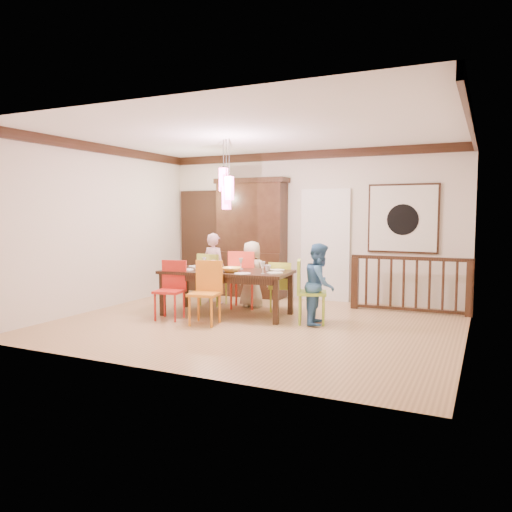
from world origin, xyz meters
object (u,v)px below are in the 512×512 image
at_px(dining_table, 227,275).
at_px(china_hutch, 252,238).
at_px(chair_far_left, 213,275).
at_px(person_far_mid, 252,274).
at_px(balustrade, 410,283).
at_px(person_far_left, 214,268).
at_px(person_end_right, 320,284).
at_px(chair_end_right, 312,287).

bearing_deg(dining_table, china_hutch, 97.99).
height_order(dining_table, chair_far_left, chair_far_left).
bearing_deg(person_far_mid, balustrade, -166.53).
bearing_deg(person_far_left, china_hutch, -97.12).
height_order(china_hutch, person_far_left, china_hutch).
bearing_deg(person_end_right, person_far_mid, 54.06).
height_order(chair_far_left, balustrade, same).
relative_size(dining_table, chair_far_left, 2.31).
xyz_separation_m(person_far_left, person_far_mid, (0.83, -0.08, -0.06)).
distance_m(chair_end_right, balustrade, 1.97).
bearing_deg(person_far_mid, china_hutch, -65.86).
bearing_deg(person_far_left, chair_end_right, 168.70).
bearing_deg(chair_far_left, china_hutch, -101.20).
bearing_deg(person_end_right, balustrade, -44.69).
distance_m(dining_table, balustrade, 3.13).
distance_m(chair_end_right, person_far_mid, 1.62).
distance_m(dining_table, person_far_left, 1.16).
xyz_separation_m(chair_far_left, balustrade, (3.40, 0.83, -0.05)).
relative_size(person_far_left, person_end_right, 1.06).
bearing_deg(chair_end_right, chair_far_left, 53.86).
height_order(chair_far_left, person_far_mid, person_far_mid).
bearing_deg(person_far_left, balustrade, -159.28).
xyz_separation_m(china_hutch, balustrade, (3.17, -0.35, -0.70)).
relative_size(chair_far_left, china_hutch, 0.40).
height_order(dining_table, person_far_mid, person_far_mid).
bearing_deg(person_end_right, chair_far_left, 64.64).
bearing_deg(person_far_mid, chair_far_left, 6.31).
distance_m(balustrade, person_far_mid, 2.75).
xyz_separation_m(person_far_left, person_end_right, (2.37, -0.88, -0.04)).
distance_m(person_far_left, person_far_mid, 0.84).
bearing_deg(chair_far_left, person_far_left, -65.33).
relative_size(person_far_mid, person_end_right, 0.96).
height_order(chair_far_left, chair_end_right, chair_end_right).
xyz_separation_m(china_hutch, person_far_left, (-0.31, -0.99, -0.54)).
height_order(person_far_left, person_end_right, person_far_left).
distance_m(chair_far_left, balustrade, 3.50).
xyz_separation_m(dining_table, chair_far_left, (-0.67, 0.70, -0.12)).
bearing_deg(balustrade, chair_far_left, -168.51).
bearing_deg(person_far_mid, dining_table, 82.82).
xyz_separation_m(dining_table, person_end_right, (1.61, 0.01, -0.05)).
bearing_deg(person_end_right, dining_table, 81.79).
height_order(person_far_mid, person_end_right, person_end_right).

